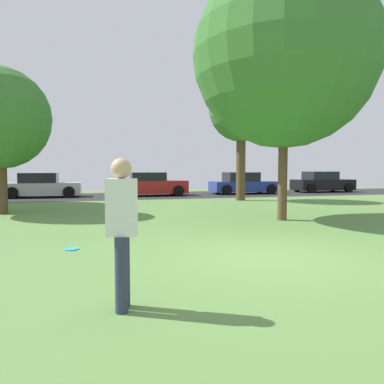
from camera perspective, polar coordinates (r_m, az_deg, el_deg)
The scene contains 10 objects.
ground_plane at distance 6.69m, azimuth 11.68°, elevation -9.93°, with size 44.00×44.00×0.00m, color #5B8442.
road_strip at distance 22.05m, azimuth -7.59°, elevation -0.55°, with size 44.00×6.40×0.01m, color #28282B.
birch_tree_lone at distance 18.79m, azimuth 7.83°, elevation 12.79°, with size 3.30×3.30×6.30m.
maple_tree_near at distance 11.91m, azimuth 14.48°, elevation 20.18°, with size 5.55×5.55×7.77m.
person_catcher at distance 4.01m, azimuth -11.06°, elevation -5.43°, with size 0.36×0.30×1.68m.
frisbee_disc at distance 7.44m, azimuth -18.61°, elevation -8.58°, with size 0.27×0.27×0.03m, color #2DB2E0.
parked_car_silver at distance 22.21m, azimuth -22.71°, elevation 0.87°, with size 4.13×2.07×1.39m.
parked_car_red at distance 21.83m, azimuth -6.60°, elevation 1.13°, with size 4.22×2.04×1.41m.
parked_car_blue at distance 23.74m, azimuth 8.13°, elevation 1.26°, with size 4.37×1.95×1.40m.
parked_car_black at distance 27.03m, azimuth 19.96°, elevation 1.41°, with size 4.24×1.96×1.45m.
Camera 1 is at (-2.98, -5.79, 1.55)m, focal length 33.57 mm.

